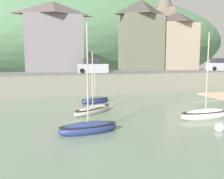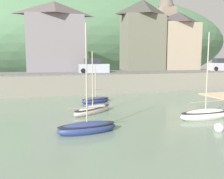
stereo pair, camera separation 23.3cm
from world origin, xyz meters
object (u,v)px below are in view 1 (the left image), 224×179
sailboat_white_hull (95,100)px  parked_car_near_slipway (92,67)px  church_with_spire (164,25)px  rowboat_small_beached (88,128)px  waterfront_building_left (54,36)px  waterfront_building_right (177,41)px  motorboat_with_cabin (93,110)px  parked_car_by_wall (219,65)px  waterfront_building_centre (141,35)px  sailboat_far_left (205,114)px  mooring_buoy (219,128)px

sailboat_white_hull → parked_car_near_slipway: (1.94, 9.99, 2.95)m
church_with_spire → rowboat_small_beached: 36.23m
waterfront_building_left → waterfront_building_right: size_ratio=1.06×
motorboat_with_cabin → sailboat_white_hull: size_ratio=1.32×
church_with_spire → parked_car_by_wall: 12.57m
parked_car_by_wall → church_with_spire: bearing=126.7°
church_with_spire → waterfront_building_right: bearing=-83.9°
church_with_spire → motorboat_with_cabin: bearing=-128.7°
church_with_spire → sailboat_white_hull: 27.32m
waterfront_building_left → waterfront_building_centre: bearing=0.0°
sailboat_far_left → parked_car_near_slipway: 19.67m
church_with_spire → mooring_buoy: church_with_spire is taller
mooring_buoy → rowboat_small_beached: bearing=166.4°
waterfront_building_centre → parked_car_near_slipway: 11.38m
church_with_spire → sailboat_far_left: size_ratio=2.36×
waterfront_building_left → sailboat_white_hull: bearing=-78.6°
church_with_spire → motorboat_with_cabin: 31.41m
motorboat_with_cabin → waterfront_building_left: bearing=59.0°
sailboat_far_left → waterfront_building_left: bearing=109.4°
sailboat_far_left → sailboat_white_hull: sailboat_far_left is taller
waterfront_building_left → sailboat_far_left: bearing=-68.1°
church_with_spire → motorboat_with_cabin: church_with_spire is taller
waterfront_building_left → parked_car_near_slipway: size_ratio=2.46×
waterfront_building_left → waterfront_building_right: (20.69, 0.00, -0.29)m
waterfront_building_centre → rowboat_small_beached: size_ratio=1.66×
waterfront_building_left → mooring_buoy: waterfront_building_left is taller
motorboat_with_cabin → parked_car_near_slipway: motorboat_with_cabin is taller
parked_car_near_slipway → motorboat_with_cabin: bearing=-99.8°
rowboat_small_beached → parked_car_by_wall: size_ratio=1.64×
waterfront_building_left → church_with_spire: (20.26, 4.00, 2.84)m
waterfront_building_right → sailboat_far_left: waterfront_building_right is taller
sailboat_white_hull → mooring_buoy: sailboat_white_hull is taller
waterfront_building_centre → parked_car_near_slipway: size_ratio=2.71×
sailboat_far_left → rowboat_small_beached: 9.26m
sailboat_far_left → parked_car_near_slipway: size_ratio=1.59×
mooring_buoy → waterfront_building_left: bearing=107.4°
waterfront_building_left → parked_car_by_wall: size_ratio=2.46×
parked_car_near_slipway → waterfront_building_left: bearing=139.8°
church_with_spire → parked_car_near_slipway: bearing=-151.1°
sailboat_far_left → parked_car_near_slipway: (-4.54, 18.92, 2.88)m
waterfront_building_left → church_with_spire: church_with_spire is taller
waterfront_building_centre → parked_car_by_wall: (11.95, -4.50, -4.97)m
rowboat_small_beached → mooring_buoy: size_ratio=11.13×
waterfront_building_left → parked_car_near_slipway: bearing=-42.8°
waterfront_building_right → motorboat_with_cabin: size_ratio=1.85×
waterfront_building_right → motorboat_with_cabin: 27.92m
parked_car_by_wall → motorboat_with_cabin: bearing=-146.3°
church_with_spire → parked_car_by_wall: (5.76, -8.50, -7.25)m
waterfront_building_left → rowboat_small_beached: bearing=-89.5°
waterfront_building_left → church_with_spire: 20.84m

